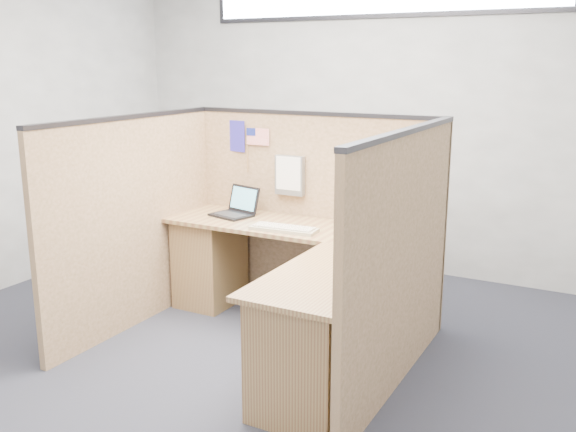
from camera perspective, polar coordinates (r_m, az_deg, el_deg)
The scene contains 13 objects.
floor at distance 4.35m, azimuth -3.75°, elevation -12.16°, with size 5.00×5.00×0.00m, color black.
wall_back at distance 5.97m, azimuth 7.67°, elevation 8.75°, with size 5.00×5.00×0.00m, color gray.
cubicle_partitions at distance 4.43m, azimuth -0.98°, elevation -1.07°, with size 2.06×1.83×1.53m.
l_desk at distance 4.34m, azimuth 0.25°, elevation -6.57°, with size 1.95×1.75×0.73m.
laptop at distance 4.98m, azimuth -4.71°, elevation 0.71°, with size 0.35×0.35×0.22m.
keyboard at distance 4.51m, azimuth -0.37°, elevation -1.12°, with size 0.49×0.20×0.03m.
mouse at distance 4.26m, azimuth 6.94°, elevation -1.98°, with size 0.11×0.07×0.05m, color silver.
hand_forearm at distance 4.12m, azimuth 6.35°, elevation -2.26°, with size 0.12×0.41×0.09m.
blue_poster at distance 5.14m, azimuth -4.68°, elevation 7.10°, with size 0.18×0.00×0.25m, color #29229C.
american_flag at distance 5.03m, azimuth -2.93°, elevation 6.93°, with size 0.20×0.01×0.35m.
file_holder at distance 4.90m, azimuth 0.15°, elevation 3.65°, with size 0.24×0.05×0.30m.
paper_left at distance 4.70m, azimuth 5.90°, elevation 3.66°, with size 0.24×0.00×0.31m, color white.
paper_right at distance 4.68m, azimuth 6.32°, elevation 3.80°, with size 0.23×0.00×0.30m, color white.
Camera 1 is at (2.10, -3.32, 1.89)m, focal length 40.00 mm.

